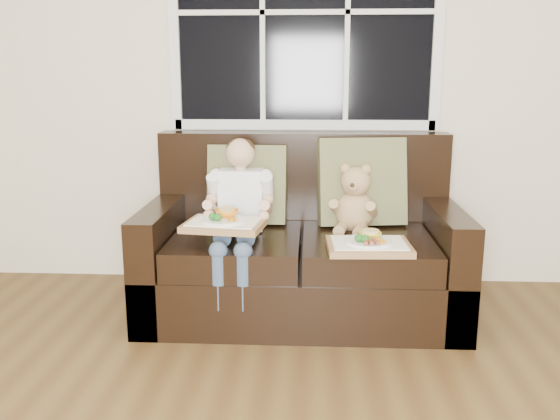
# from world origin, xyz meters

# --- Properties ---
(window_back) EXTENTS (1.62, 0.04, 1.37)m
(window_back) POSITION_xyz_m (0.22, 2.48, 1.65)
(window_back) COLOR black
(window_back) RESTS_ON room_walls
(loveseat) EXTENTS (1.70, 0.92, 0.96)m
(loveseat) POSITION_xyz_m (0.22, 2.02, 0.31)
(loveseat) COLOR black
(loveseat) RESTS_ON ground
(pillow_left) EXTENTS (0.45, 0.21, 0.46)m
(pillow_left) POSITION_xyz_m (-0.10, 2.17, 0.67)
(pillow_left) COLOR brown
(pillow_left) RESTS_ON loveseat
(pillow_right) EXTENTS (0.52, 0.29, 0.51)m
(pillow_right) POSITION_xyz_m (0.56, 2.17, 0.70)
(pillow_right) COLOR brown
(pillow_right) RESTS_ON loveseat
(child) EXTENTS (0.35, 0.58, 0.79)m
(child) POSITION_xyz_m (-0.11, 1.90, 0.63)
(child) COLOR white
(child) RESTS_ON loveseat
(teddy_bear) EXTENTS (0.26, 0.31, 0.39)m
(teddy_bear) POSITION_xyz_m (0.51, 2.04, 0.60)
(teddy_bear) COLOR tan
(teddy_bear) RESTS_ON loveseat
(tray_left) EXTENTS (0.42, 0.35, 0.09)m
(tray_left) POSITION_xyz_m (-0.16, 1.67, 0.57)
(tray_left) COLOR #9A6D45
(tray_left) RESTS_ON child
(tray_right) EXTENTS (0.42, 0.33, 0.09)m
(tray_right) POSITION_xyz_m (0.56, 1.65, 0.48)
(tray_right) COLOR #9A6D45
(tray_right) RESTS_ON loveseat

